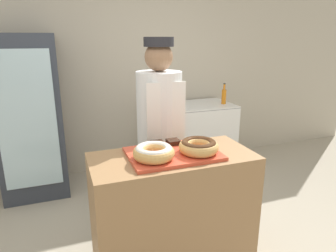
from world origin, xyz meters
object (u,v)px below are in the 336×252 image
(donut_chocolate_glaze, at_px, (199,146))
(chest_freezer, at_px, (191,136))
(baker_person, at_px, (160,136))
(beverage_fridge, at_px, (30,118))
(brownie_back_left, at_px, (158,144))
(bottle_red, at_px, (158,99))
(brownie_back_right, at_px, (173,142))
(donut_light_glaze, at_px, (154,152))
(bottle_orange, at_px, (224,96))
(serving_tray, at_px, (173,154))

(donut_chocolate_glaze, bearing_deg, chest_freezer, 66.85)
(baker_person, bearing_deg, beverage_fridge, 132.38)
(brownie_back_left, distance_m, beverage_fridge, 1.86)
(bottle_red, bearing_deg, brownie_back_right, -104.67)
(baker_person, bearing_deg, donut_light_glaze, -111.73)
(beverage_fridge, relative_size, bottle_red, 8.07)
(brownie_back_left, relative_size, bottle_red, 0.41)
(brownie_back_right, relative_size, baker_person, 0.05)
(donut_light_glaze, distance_m, brownie_back_left, 0.24)
(donut_chocolate_glaze, xyz_separation_m, bottle_orange, (1.20, 1.72, -0.04))
(brownie_back_right, xyz_separation_m, baker_person, (0.03, 0.39, -0.08))
(serving_tray, relative_size, baker_person, 0.35)
(donut_light_glaze, xyz_separation_m, donut_chocolate_glaze, (0.31, 0.00, 0.00))
(donut_light_glaze, xyz_separation_m, bottle_red, (0.66, 1.91, -0.06))
(beverage_fridge, relative_size, bottle_orange, 6.50)
(chest_freezer, relative_size, bottle_red, 4.99)
(donut_light_glaze, height_order, chest_freezer, donut_light_glaze)
(donut_light_glaze, distance_m, baker_person, 0.66)
(brownie_back_right, xyz_separation_m, chest_freezer, (0.87, 1.60, -0.55))
(donut_chocolate_glaze, bearing_deg, serving_tray, 157.03)
(donut_chocolate_glaze, bearing_deg, donut_light_glaze, 180.00)
(serving_tray, relative_size, brownie_back_right, 6.73)
(brownie_back_right, bearing_deg, baker_person, 86.24)
(baker_person, height_order, bottle_red, baker_person)
(donut_chocolate_glaze, xyz_separation_m, brownie_back_left, (-0.22, 0.22, -0.03))
(baker_person, bearing_deg, brownie_back_left, -110.50)
(brownie_back_left, bearing_deg, chest_freezer, 58.15)
(serving_tray, height_order, baker_person, baker_person)
(donut_chocolate_glaze, bearing_deg, brownie_back_left, 134.84)
(baker_person, xyz_separation_m, chest_freezer, (0.85, 1.21, -0.47))
(brownie_back_left, bearing_deg, serving_tray, -68.36)
(chest_freezer, bearing_deg, serving_tray, -118.07)
(beverage_fridge, distance_m, bottle_red, 1.52)
(brownie_back_right, distance_m, bottle_orange, 1.99)
(beverage_fridge, height_order, chest_freezer, beverage_fridge)
(serving_tray, distance_m, chest_freezer, 2.05)
(bottle_orange, bearing_deg, beverage_fridge, 177.82)
(serving_tray, xyz_separation_m, donut_light_glaze, (-0.16, -0.07, 0.06))
(beverage_fridge, relative_size, chest_freezer, 1.62)
(donut_light_glaze, xyz_separation_m, beverage_fridge, (-0.86, 1.81, -0.15))
(beverage_fridge, height_order, bottle_red, beverage_fridge)
(baker_person, height_order, bottle_orange, baker_person)
(bottle_red, bearing_deg, donut_light_glaze, -109.05)
(brownie_back_right, bearing_deg, bottle_orange, 49.28)
(brownie_back_left, distance_m, bottle_orange, 2.07)
(brownie_back_right, relative_size, beverage_fridge, 0.05)
(donut_light_glaze, relative_size, bottle_red, 1.22)
(donut_light_glaze, height_order, bottle_orange, bottle_orange)
(serving_tray, relative_size, brownie_back_left, 6.73)
(serving_tray, distance_m, donut_chocolate_glaze, 0.18)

